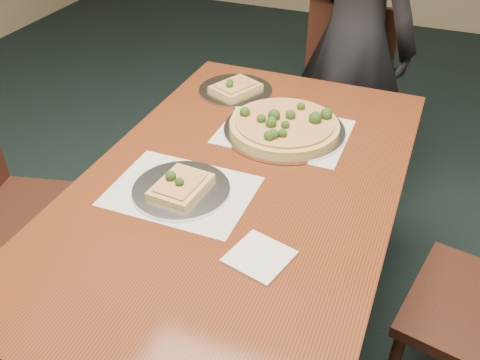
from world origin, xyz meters
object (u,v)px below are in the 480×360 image
at_px(chair_far, 338,93).
at_px(pizza_pan, 285,126).
at_px(slice_plate_near, 181,188).
at_px(slice_plate_far, 235,89).
at_px(diner, 354,41).
at_px(chair_left, 3,202).
at_px(dining_table, 240,204).

relative_size(chair_far, pizza_pan, 2.24).
xyz_separation_m(slice_plate_near, slice_plate_far, (-0.09, 0.64, -0.00)).
bearing_deg(slice_plate_near, diner, 79.33).
relative_size(chair_far, diner, 0.58).
xyz_separation_m(chair_left, pizza_pan, (0.88, 0.44, 0.26)).
relative_size(chair_left, slice_plate_far, 3.25).
distance_m(diner, slice_plate_near, 1.25).
xyz_separation_m(chair_left, slice_plate_near, (0.71, 0.01, 0.25)).
distance_m(pizza_pan, slice_plate_far, 0.34).
relative_size(chair_far, slice_plate_far, 3.25).
relative_size(dining_table, slice_plate_near, 5.36).
height_order(pizza_pan, slice_plate_far, pizza_pan).
distance_m(dining_table, diner, 1.13).
relative_size(chair_far, slice_plate_near, 3.25).
bearing_deg(slice_plate_near, chair_left, -178.79).
distance_m(pizza_pan, slice_plate_near, 0.46).
distance_m(dining_table, chair_far, 1.14).
height_order(dining_table, slice_plate_near, slice_plate_near).
bearing_deg(chair_far, chair_left, -120.07).
bearing_deg(chair_far, slice_plate_near, -93.31).
distance_m(diner, slice_plate_far, 0.67).
distance_m(dining_table, chair_left, 0.86).
relative_size(chair_left, slice_plate_near, 3.25).
xyz_separation_m(diner, pizza_pan, (-0.06, -0.81, -0.01)).
bearing_deg(chair_far, slice_plate_far, -109.71).
bearing_deg(pizza_pan, chair_far, 89.05).
xyz_separation_m(diner, slice_plate_near, (-0.23, -1.23, -0.02)).
bearing_deg(slice_plate_near, chair_far, 81.54).
xyz_separation_m(diner, slice_plate_far, (-0.33, -0.59, -0.03)).
distance_m(chair_far, diner, 0.28).
relative_size(dining_table, diner, 0.95).
distance_m(chair_far, slice_plate_far, 0.71).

